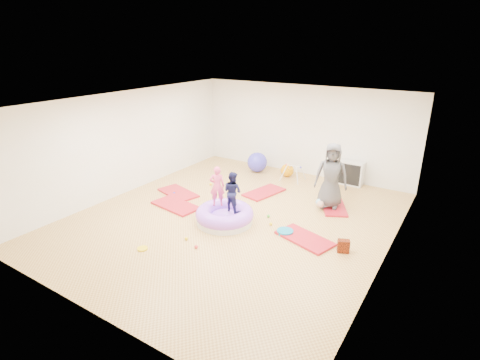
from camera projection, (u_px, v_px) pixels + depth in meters
The scene contains 19 objects.
room at pixel (233, 163), 8.58m from camera, with size 7.01×8.01×2.81m.
gym_mat_front_left at pixel (176, 205), 9.71m from camera, with size 1.29×0.64×0.05m, color #AA121F.
gym_mat_mid_left at pixel (178, 193), 10.52m from camera, with size 1.23×0.62×0.05m, color #AA121F.
gym_mat_center_back at pixel (264, 192), 10.56m from camera, with size 1.22×0.61×0.05m, color #AA121F.
gym_mat_right at pixel (305, 238), 8.09m from camera, with size 1.24×0.62×0.05m, color #AA121F.
gym_mat_rear_right at pixel (334, 207), 9.63m from camera, with size 1.12×0.56×0.05m, color #AA121F.
inflatable_cushion at pixel (225, 216), 8.81m from camera, with size 1.37×1.37×0.43m.
child_pink at pixel (217, 184), 8.77m from camera, with size 0.36×0.23×0.98m, color #E74576.
child_navy at pixel (233, 190), 8.49m from camera, with size 0.46×0.36×0.95m, color #14143D.
adult_caregiver at pixel (331, 176), 9.34m from camera, with size 0.81×0.53×1.67m, color #424245.
infant at pixel (322, 203), 9.52m from camera, with size 0.38×0.38×0.22m.
ball_pit_balls at pixel (217, 212), 9.29m from camera, with size 3.23×3.60×0.08m.
exercise_ball_blue at pixel (257, 162), 12.20m from camera, with size 0.64×0.64×0.64m, color #3A36CB.
exercise_ball_orange at pixel (287, 170), 11.80m from camera, with size 0.41×0.41×0.41m, color orange.
infant_play_gym at pixel (293, 171), 11.39m from camera, with size 0.64×0.61×0.49m.
cube_shelf at pixel (351, 173), 11.09m from camera, with size 0.72×0.36×0.72m.
balance_disc at pixel (285, 232), 8.34m from camera, with size 0.37×0.37×0.08m, color #0D78A4.
backpack at pixel (343, 246), 7.58m from camera, with size 0.24×0.14×0.27m, color #902605.
yellow_toy at pixel (143, 249), 7.72m from camera, with size 0.22×0.22×0.03m, color yellow.
Camera 1 is at (4.52, -6.80, 4.04)m, focal length 28.00 mm.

